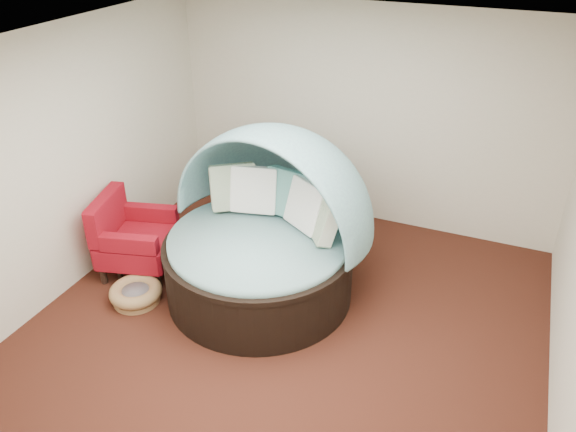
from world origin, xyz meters
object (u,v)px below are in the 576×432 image
at_px(canopy_daybed, 265,222).
at_px(side_table, 136,249).
at_px(red_armchair, 132,237).
at_px(pet_basket, 136,293).

distance_m(canopy_daybed, side_table, 1.67).
relative_size(red_armchair, side_table, 1.66).
distance_m(canopy_daybed, red_armchair, 1.64).
bearing_deg(side_table, red_armchair, 177.99).
relative_size(pet_basket, side_table, 1.27).
xyz_separation_m(canopy_daybed, pet_basket, (-1.20, -0.77, -0.76)).
bearing_deg(red_armchair, pet_basket, -68.98).
bearing_deg(canopy_daybed, red_armchair, -161.30).
bearing_deg(canopy_daybed, side_table, -161.11).
height_order(pet_basket, red_armchair, red_armchair).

